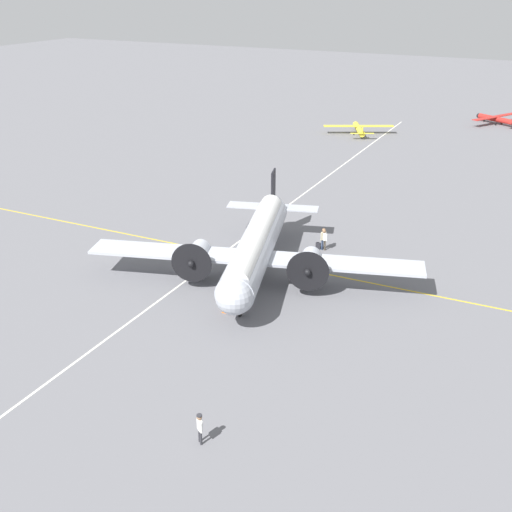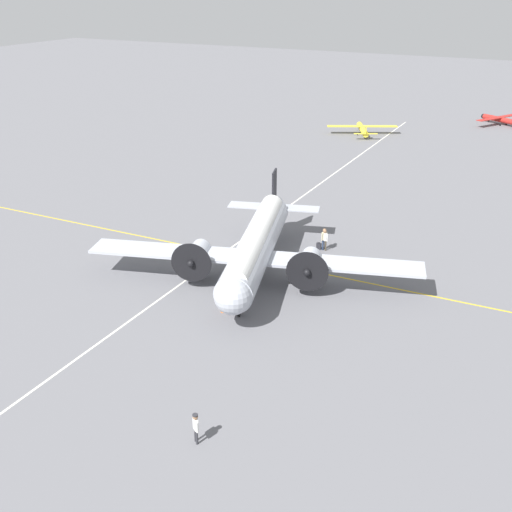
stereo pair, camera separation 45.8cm
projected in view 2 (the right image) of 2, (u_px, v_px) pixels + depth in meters
The scene contains 11 objects.
ground_plane at pixel (256, 276), 48.38m from camera, with size 300.00×300.00×0.00m, color slate.
apron_line_eastwest at pixel (272, 263), 50.60m from camera, with size 120.00×0.16×0.01m.
apron_line_northsouth at pixel (206, 265), 50.18m from camera, with size 0.16×120.00×0.01m.
airliner_main at pixel (255, 248), 46.99m from camera, with size 24.10×18.82×5.79m.
crew_foreground at pixel (196, 425), 30.74m from camera, with size 0.45×0.40×1.67m.
passenger_boarding at pixel (325, 238), 52.54m from camera, with size 0.61×0.29×1.81m.
ramp_agent at pixel (324, 237), 52.63m from camera, with size 0.37×0.58×1.86m.
suitcase_near_door at pixel (319, 246), 53.04m from camera, with size 0.40×0.16×0.60m.
light_aircraft_distant at pixel (362, 129), 91.30m from camera, with size 9.42×7.36×1.94m.
light_aircraft_taxiing at pixel (501, 119), 97.24m from camera, with size 7.09×8.99×1.91m.
traffic_cone at pixel (226, 308), 43.16m from camera, with size 0.49×0.49×0.64m.
Camera 2 is at (19.72, -38.99, 20.83)m, focal length 45.00 mm.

